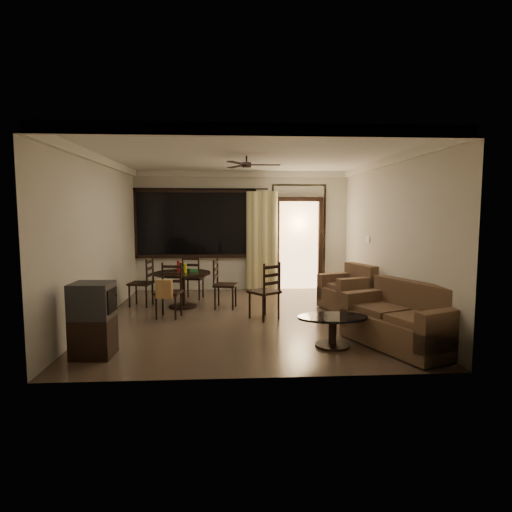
{
  "coord_description": "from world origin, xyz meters",
  "views": [
    {
      "loc": [
        -0.29,
        -7.37,
        1.87
      ],
      "look_at": [
        0.17,
        0.2,
        1.07
      ],
      "focal_mm": 30.0,
      "sensor_mm": 36.0,
      "label": 1
    }
  ],
  "objects": [
    {
      "name": "tv_cabinet",
      "position": [
        -2.05,
        -1.9,
        0.48
      ],
      "size": [
        0.53,
        0.47,
        0.96
      ],
      "rotation": [
        0.0,
        0.0,
        -0.04
      ],
      "color": "black",
      "rests_on": "ground"
    },
    {
      "name": "coffee_table",
      "position": [
        1.12,
        -1.69,
        0.29
      ],
      "size": [
        0.98,
        0.59,
        0.43
      ],
      "rotation": [
        0.0,
        0.0,
        -0.13
      ],
      "color": "black",
      "rests_on": "ground"
    },
    {
      "name": "sofa",
      "position": [
        2.11,
        -1.74,
        0.34
      ],
      "size": [
        1.41,
        1.8,
        0.85
      ],
      "rotation": [
        0.0,
        0.0,
        0.4
      ],
      "color": "#42281E",
      "rests_on": "ground"
    },
    {
      "name": "dining_table",
      "position": [
        -1.22,
        0.92,
        0.54
      ],
      "size": [
        1.1,
        1.1,
        0.91
      ],
      "rotation": [
        0.0,
        0.0,
        -0.18
      ],
      "color": "black",
      "rests_on": "ground"
    },
    {
      "name": "armchair",
      "position": [
        1.98,
        0.56,
        0.34
      ],
      "size": [
        1.05,
        1.05,
        0.83
      ],
      "rotation": [
        0.0,
        0.0,
        0.34
      ],
      "color": "#42281E",
      "rests_on": "ground"
    },
    {
      "name": "dining_chair_west",
      "position": [
        -2.04,
        1.07,
        0.28
      ],
      "size": [
        0.49,
        0.49,
        0.95
      ],
      "rotation": [
        0.0,
        0.0,
        -1.75
      ],
      "color": "black",
      "rests_on": "ground"
    },
    {
      "name": "room_shell",
      "position": [
        0.59,
        1.77,
        1.83
      ],
      "size": [
        5.5,
        6.7,
        5.5
      ],
      "color": "beige",
      "rests_on": "ground"
    },
    {
      "name": "side_chair",
      "position": [
        0.31,
        -0.1,
        0.3
      ],
      "size": [
        0.62,
        0.62,
        1.0
      ],
      "rotation": [
        0.0,
        0.0,
        3.79
      ],
      "color": "black",
      "rests_on": "ground"
    },
    {
      "name": "dining_chair_north",
      "position": [
        -1.08,
        1.69,
        0.28
      ],
      "size": [
        0.49,
        0.49,
        0.95
      ],
      "rotation": [
        0.0,
        0.0,
        2.96
      ],
      "color": "black",
      "rests_on": "ground"
    },
    {
      "name": "dining_chair_east",
      "position": [
        -0.39,
        0.77,
        0.28
      ],
      "size": [
        0.49,
        0.49,
        0.95
      ],
      "rotation": [
        0.0,
        0.0,
        1.39
      ],
      "color": "black",
      "rests_on": "ground"
    },
    {
      "name": "dining_chair_south",
      "position": [
        -1.37,
        0.08,
        0.31
      ],
      "size": [
        0.49,
        0.53,
        0.95
      ],
      "rotation": [
        0.0,
        0.0,
        -0.18
      ],
      "color": "black",
      "rests_on": "ground"
    },
    {
      "name": "ground",
      "position": [
        0.0,
        0.0,
        0.0
      ],
      "size": [
        5.5,
        5.5,
        0.0
      ],
      "primitive_type": "plane",
      "color": "#7F6651",
      "rests_on": "ground"
    }
  ]
}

